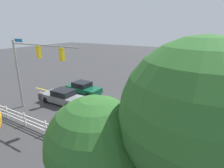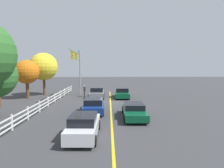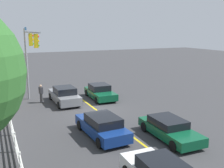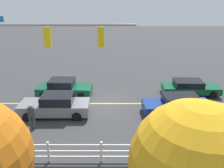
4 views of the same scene
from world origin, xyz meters
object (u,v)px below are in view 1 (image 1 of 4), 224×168
at_px(car_4, 171,106).
at_px(pedestrian, 41,99).
at_px(car_3, 62,97).
at_px(car_0, 136,116).
at_px(car_1, 83,88).
at_px(tree_2, 198,117).
at_px(tree_1, 95,145).

relative_size(car_4, pedestrian, 2.82).
bearing_deg(car_3, car_0, -179.57).
relative_size(car_0, car_4, 1.00).
bearing_deg(car_1, tree_2, -35.44).
bearing_deg(pedestrian, car_1, 155.62).
bearing_deg(car_0, car_4, -121.15).
bearing_deg(pedestrian, tree_1, 46.42).
bearing_deg(car_1, car_0, -18.88).
bearing_deg(tree_2, car_3, -27.78).
bearing_deg(car_4, tree_1, -89.24).
relative_size(pedestrian, tree_2, 0.22).
distance_m(car_4, tree_1, 12.32).
xyz_separation_m(tree_1, tree_2, (-3.23, -0.93, 1.64)).
bearing_deg(car_3, tree_1, 141.38).
bearing_deg(car_4, car_0, -117.31).
distance_m(car_0, car_4, 4.19).
relative_size(car_4, tree_1, 0.86).
height_order(car_1, tree_2, tree_2).
height_order(pedestrian, tree_1, tree_1).
relative_size(car_4, tree_2, 0.62).
height_order(car_4, tree_2, tree_2).
bearing_deg(pedestrian, car_0, 87.16).
bearing_deg(tree_2, car_0, -55.38).
distance_m(car_1, tree_1, 16.00).
relative_size(car_1, tree_1, 0.83).
height_order(car_3, pedestrian, pedestrian).
relative_size(car_0, car_1, 1.04).
bearing_deg(car_3, tree_2, 151.54).
bearing_deg(car_3, pedestrian, 61.29).
distance_m(car_3, pedestrian, 2.17).
xyz_separation_m(pedestrian, tree_1, (-11.42, 6.20, 2.68)).
relative_size(pedestrian, tree_1, 0.31).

